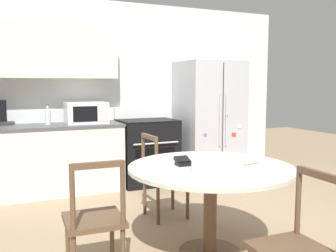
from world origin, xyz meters
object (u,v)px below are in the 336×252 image
dining_chair_far (163,177)px  dining_chair_near (296,250)px  microwave (86,113)px  candle_glass (196,167)px  dining_chair_left (95,221)px  wallet (183,162)px  oven_range (147,151)px  counter_bottle (48,117)px  refrigerator (209,120)px

dining_chair_far → dining_chair_near: (0.04, -1.94, 0.00)m
microwave → candle_glass: size_ratio=5.78×
dining_chair_left → wallet: dining_chair_left is taller
oven_range → dining_chair_left: (-1.29, -2.36, -0.03)m
candle_glass → dining_chair_far: bearing=79.9°
oven_range → candle_glass: (-0.54, -2.50, 0.33)m
oven_range → microwave: microwave is taller
counter_bottle → candle_glass: (0.81, -2.56, -0.20)m
microwave → dining_chair_far: microwave is taller
oven_range → counter_bottle: bearing=177.5°
refrigerator → wallet: 2.64m
candle_glass → refrigerator: bearing=58.1°
refrigerator → dining_chair_far: 1.91m
refrigerator → counter_bottle: 2.33m
counter_bottle → dining_chair_near: size_ratio=0.29×
dining_chair_left → refrigerator: bearing=47.3°
refrigerator → oven_range: (-0.98, 0.07, -0.41)m
oven_range → dining_chair_far: oven_range is taller
refrigerator → candle_glass: (-1.51, -2.43, -0.08)m
candle_glass → oven_range: bearing=77.9°
oven_range → candle_glass: size_ratio=11.54×
counter_bottle → dining_chair_far: bearing=-55.1°
dining_chair_near → dining_chair_far: bearing=2.4°
refrigerator → oven_range: bearing=175.9°
oven_range → dining_chair_near: size_ratio=1.20×
refrigerator → wallet: refrigerator is taller
microwave → counter_bottle: bearing=176.5°
microwave → candle_glass: 2.56m
dining_chair_left → dining_chair_near: 1.39m
counter_bottle → dining_chair_far: 1.85m
counter_bottle → wallet: (0.83, -2.29, -0.22)m
microwave → wallet: (0.33, -2.26, -0.26)m
refrigerator → dining_chair_far: size_ratio=1.95×
refrigerator → candle_glass: refrigerator is taller
oven_range → candle_glass: 2.58m
candle_glass → wallet: bearing=86.5°
microwave → dining_chair_left: microwave is taller
counter_bottle → microwave: bearing=-3.5°
wallet → counter_bottle: bearing=109.8°
refrigerator → dining_chair_far: refrigerator is taller
oven_range → counter_bottle: (-1.35, 0.06, 0.53)m
dining_chair_far → dining_chair_near: bearing=-1.4°
candle_glass → dining_chair_left: bearing=169.3°
microwave → candle_glass: bearing=-82.8°
oven_range → dining_chair_near: oven_range is taller
dining_chair_near → wallet: bearing=12.8°
dining_chair_far → candle_glass: bearing=-12.8°
counter_bottle → dining_chair_far: (1.01, -1.45, -0.56)m
oven_range → counter_bottle: 1.45m
counter_bottle → wallet: 2.45m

